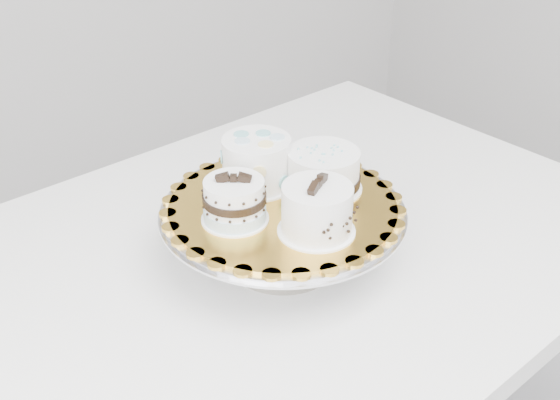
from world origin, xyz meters
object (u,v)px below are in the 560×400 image
cake_swirl (317,211)px  cake_ribbon (324,171)px  table (265,284)px  cake_board (283,205)px  cake_dots (257,161)px  cake_stand (283,224)px  cake_banded (234,202)px

cake_swirl → cake_ribbon: bearing=16.8°
table → cake_board: 0.18m
cake_board → cake_dots: bearing=89.8°
cake_ribbon → cake_stand: bearing=-152.4°
cake_stand → cake_board: cake_board is taller
table → cake_banded: (-0.08, -0.04, 0.21)m
cake_banded → cake_swirl: bearing=-13.9°
cake_ribbon → cake_swirl: bearing=-107.1°
table → cake_stand: cake_stand is taller
cake_banded → cake_dots: bearing=75.5°
cake_ribbon → cake_banded: bearing=-155.0°
cake_banded → cake_dots: size_ratio=0.94×
cake_board → cake_banded: (-0.08, 0.00, 0.03)m
cake_board → cake_stand: bearing=-116.6°
cake_stand → cake_dots: bearing=89.8°
table → cake_stand: (0.01, -0.04, 0.14)m
cake_board → cake_swirl: size_ratio=2.52×
cake_board → cake_banded: size_ratio=2.85×
cake_banded → cake_dots: same height
cake_stand → cake_banded: (-0.08, 0.00, 0.07)m
cake_stand → cake_dots: 0.11m
cake_swirl → table: bearing=60.6°
cake_swirl → cake_banded: 0.12m
table → cake_dots: size_ratio=10.64×
table → cake_ribbon: cake_ribbon is taller
table → cake_board: (0.01, -0.04, 0.18)m
cake_banded → cake_ribbon: 0.16m
cake_dots → cake_swirl: bearing=-83.0°
cake_swirl → cake_banded: (-0.08, 0.09, -0.00)m
cake_banded → cake_ribbon: (0.16, 0.00, 0.00)m
cake_banded → cake_ribbon: size_ratio=0.82×
table → cake_ribbon: (0.09, -0.04, 0.21)m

